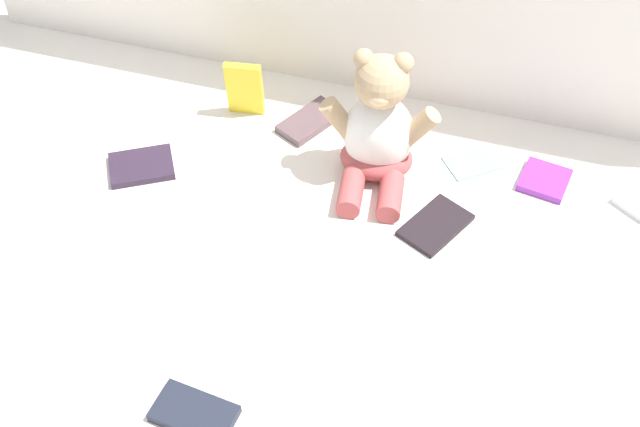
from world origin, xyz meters
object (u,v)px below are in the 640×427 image
(teddy_bear, at_px, (378,132))
(book_case_6, at_px, (142,165))
(book_case_0, at_px, (245,89))
(book_case_2, at_px, (310,121))
(book_case_5, at_px, (194,414))
(book_case_8, at_px, (545,180))
(book_case_1, at_px, (473,162))
(book_case_7, at_px, (436,225))

(teddy_bear, relative_size, book_case_6, 2.23)
(book_case_0, bearing_deg, book_case_6, -131.92)
(book_case_2, bearing_deg, book_case_5, -60.24)
(book_case_0, distance_m, book_case_6, 0.26)
(teddy_bear, xyz_separation_m, book_case_8, (0.33, 0.06, -0.10))
(book_case_1, xyz_separation_m, book_case_7, (-0.04, -0.19, 0.00))
(book_case_1, bearing_deg, book_case_8, -134.33)
(book_case_6, distance_m, book_case_7, 0.59)
(book_case_0, distance_m, book_case_7, 0.50)
(book_case_0, distance_m, book_case_8, 0.64)
(book_case_0, height_order, book_case_2, book_case_0)
(book_case_5, distance_m, book_case_6, 0.57)
(book_case_7, distance_m, book_case_8, 0.25)
(book_case_0, bearing_deg, book_case_7, -32.81)
(teddy_bear, height_order, book_case_5, teddy_bear)
(teddy_bear, bearing_deg, book_case_8, 3.40)
(book_case_7, bearing_deg, book_case_6, 27.66)
(book_case_6, height_order, book_case_7, book_case_6)
(book_case_7, relative_size, book_case_8, 1.47)
(book_case_0, height_order, book_case_6, book_case_0)
(teddy_bear, distance_m, book_case_1, 0.22)
(teddy_bear, bearing_deg, book_case_7, -45.67)
(book_case_1, height_order, book_case_5, book_case_5)
(book_case_2, distance_m, book_case_8, 0.49)
(book_case_0, relative_size, book_case_8, 1.44)
(book_case_5, relative_size, book_case_6, 1.01)
(book_case_7, bearing_deg, book_case_2, -7.43)
(book_case_2, distance_m, book_case_5, 0.70)
(book_case_5, bearing_deg, book_case_1, -18.99)
(book_case_1, distance_m, book_case_5, 0.76)
(book_case_7, bearing_deg, teddy_bear, -11.56)
(book_case_5, relative_size, book_case_7, 0.95)
(teddy_bear, xyz_separation_m, book_case_0, (-0.31, 0.09, -0.04))
(book_case_0, bearing_deg, book_case_2, -6.26)
(book_case_2, bearing_deg, book_case_1, 24.41)
(teddy_bear, xyz_separation_m, book_case_1, (0.18, 0.08, -0.10))
(book_case_6, bearing_deg, book_case_5, 2.83)
(book_case_7, bearing_deg, book_case_1, -74.94)
(teddy_bear, distance_m, book_case_6, 0.48)
(book_case_7, bearing_deg, book_case_5, 86.96)
(book_case_2, bearing_deg, teddy_bear, -2.75)
(book_case_1, bearing_deg, book_case_0, 50.38)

